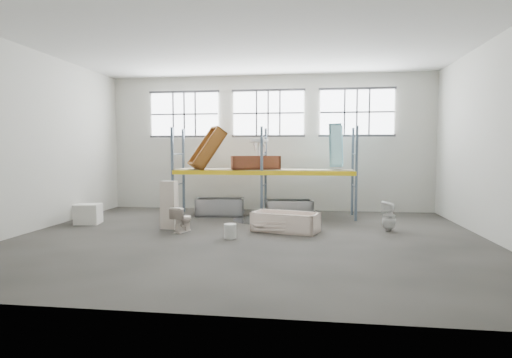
% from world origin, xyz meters
% --- Properties ---
extents(floor, '(12.00, 10.00, 0.10)m').
position_xyz_m(floor, '(0.00, 0.00, -0.05)').
color(floor, '#4D4943').
rests_on(floor, ground).
extents(ceiling, '(12.00, 10.00, 0.10)m').
position_xyz_m(ceiling, '(0.00, 0.00, 5.05)').
color(ceiling, silver).
rests_on(ceiling, ground).
extents(wall_back, '(12.00, 0.10, 5.00)m').
position_xyz_m(wall_back, '(0.00, 5.05, 2.50)').
color(wall_back, '#BAB9AB').
rests_on(wall_back, ground).
extents(wall_front, '(12.00, 0.10, 5.00)m').
position_xyz_m(wall_front, '(0.00, -5.05, 2.50)').
color(wall_front, '#A8A79B').
rests_on(wall_front, ground).
extents(wall_left, '(0.10, 10.00, 5.00)m').
position_xyz_m(wall_left, '(-6.05, 0.00, 2.50)').
color(wall_left, '#BBBAAD').
rests_on(wall_left, ground).
extents(wall_right, '(0.10, 10.00, 5.00)m').
position_xyz_m(wall_right, '(6.05, 0.00, 2.50)').
color(wall_right, '#9D9D92').
rests_on(wall_right, ground).
extents(window_left, '(2.60, 0.04, 1.60)m').
position_xyz_m(window_left, '(-3.20, 4.94, 3.60)').
color(window_left, white).
rests_on(window_left, wall_back).
extents(window_mid, '(2.60, 0.04, 1.60)m').
position_xyz_m(window_mid, '(0.00, 4.94, 3.60)').
color(window_mid, white).
rests_on(window_mid, wall_back).
extents(window_right, '(2.60, 0.04, 1.60)m').
position_xyz_m(window_right, '(3.20, 4.94, 3.60)').
color(window_right, white).
rests_on(window_right, wall_back).
extents(rack_upright_la, '(0.08, 0.08, 3.00)m').
position_xyz_m(rack_upright_la, '(-3.00, 2.90, 1.50)').
color(rack_upright_la, slate).
rests_on(rack_upright_la, floor).
extents(rack_upright_lb, '(0.08, 0.08, 3.00)m').
position_xyz_m(rack_upright_lb, '(-3.00, 4.10, 1.50)').
color(rack_upright_lb, slate).
rests_on(rack_upright_lb, floor).
extents(rack_upright_ma, '(0.08, 0.08, 3.00)m').
position_xyz_m(rack_upright_ma, '(0.00, 2.90, 1.50)').
color(rack_upright_ma, slate).
rests_on(rack_upright_ma, floor).
extents(rack_upright_mb, '(0.08, 0.08, 3.00)m').
position_xyz_m(rack_upright_mb, '(0.00, 4.10, 1.50)').
color(rack_upright_mb, slate).
rests_on(rack_upright_mb, floor).
extents(rack_upright_ra, '(0.08, 0.08, 3.00)m').
position_xyz_m(rack_upright_ra, '(3.00, 2.90, 1.50)').
color(rack_upright_ra, slate).
rests_on(rack_upright_ra, floor).
extents(rack_upright_rb, '(0.08, 0.08, 3.00)m').
position_xyz_m(rack_upright_rb, '(3.00, 4.10, 1.50)').
color(rack_upright_rb, slate).
rests_on(rack_upright_rb, floor).
extents(rack_beam_front, '(6.00, 0.10, 0.14)m').
position_xyz_m(rack_beam_front, '(0.00, 2.90, 1.50)').
color(rack_beam_front, yellow).
rests_on(rack_beam_front, floor).
extents(rack_beam_back, '(6.00, 0.10, 0.14)m').
position_xyz_m(rack_beam_back, '(0.00, 4.10, 1.50)').
color(rack_beam_back, yellow).
rests_on(rack_beam_back, floor).
extents(shelf_deck, '(5.90, 1.10, 0.03)m').
position_xyz_m(shelf_deck, '(0.00, 3.50, 1.58)').
color(shelf_deck, gray).
rests_on(shelf_deck, floor).
extents(wet_patch, '(1.80, 1.80, 0.00)m').
position_xyz_m(wet_patch, '(0.00, 2.70, 0.00)').
color(wet_patch, black).
rests_on(wet_patch, floor).
extents(bathtub_beige, '(1.96, 1.31, 0.53)m').
position_xyz_m(bathtub_beige, '(0.90, 0.93, 0.26)').
color(bathtub_beige, '#F1D8C7').
rests_on(bathtub_beige, floor).
extents(cistern_spare, '(0.48, 0.35, 0.41)m').
position_xyz_m(cistern_spare, '(0.95, 0.67, 0.28)').
color(cistern_spare, beige).
rests_on(cistern_spare, bathtub_beige).
extents(sink_in_tub, '(0.53, 0.53, 0.16)m').
position_xyz_m(sink_in_tub, '(0.20, 0.74, 0.16)').
color(sink_in_tub, silver).
rests_on(sink_in_tub, bathtub_beige).
extents(toilet_beige, '(0.57, 0.77, 0.70)m').
position_xyz_m(toilet_beige, '(-1.91, 0.51, 0.35)').
color(toilet_beige, silver).
rests_on(toilet_beige, floor).
extents(cistern_tall, '(0.47, 0.34, 1.36)m').
position_xyz_m(cistern_tall, '(-2.41, 0.88, 0.68)').
color(cistern_tall, beige).
rests_on(cistern_tall, floor).
extents(toilet_white, '(0.48, 0.48, 0.82)m').
position_xyz_m(toilet_white, '(3.74, 1.39, 0.41)').
color(toilet_white, white).
rests_on(toilet_white, floor).
extents(steel_tub_left, '(1.70, 0.95, 0.59)m').
position_xyz_m(steel_tub_left, '(-1.49, 3.37, 0.30)').
color(steel_tub_left, '#9899A0').
rests_on(steel_tub_left, floor).
extents(steel_tub_right, '(1.65, 0.96, 0.57)m').
position_xyz_m(steel_tub_right, '(0.86, 3.37, 0.29)').
color(steel_tub_right, '#969A9E').
rests_on(steel_tub_right, floor).
extents(rust_tub_flat, '(1.74, 1.16, 0.45)m').
position_xyz_m(rust_tub_flat, '(-0.27, 3.40, 1.82)').
color(rust_tub_flat, maroon).
rests_on(rust_tub_flat, shelf_deck).
extents(rust_tub_tilted, '(1.44, 1.26, 1.51)m').
position_xyz_m(rust_tub_tilted, '(-1.91, 3.32, 2.29)').
color(rust_tub_tilted, '#87450B').
rests_on(rust_tub_tilted, shelf_deck).
extents(sink_on_shelf, '(0.68, 0.55, 0.56)m').
position_xyz_m(sink_on_shelf, '(-0.14, 3.21, 2.09)').
color(sink_on_shelf, silver).
rests_on(sink_on_shelf, rust_tub_flat).
extents(blue_tub_upright, '(0.53, 0.72, 1.43)m').
position_xyz_m(blue_tub_upright, '(2.41, 3.65, 2.40)').
color(blue_tub_upright, '#A1ECFB').
rests_on(blue_tub_upright, shelf_deck).
extents(bucket, '(0.34, 0.34, 0.37)m').
position_xyz_m(bucket, '(-0.44, -0.16, 0.18)').
color(bucket, silver).
rests_on(bucket, floor).
extents(carton_near, '(0.79, 0.71, 0.60)m').
position_xyz_m(carton_near, '(-5.13, 1.32, 0.30)').
color(carton_near, silver).
rests_on(carton_near, floor).
extents(carton_far, '(0.64, 0.64, 0.48)m').
position_xyz_m(carton_far, '(-5.91, 2.17, 0.24)').
color(carton_far, silver).
rests_on(carton_far, floor).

